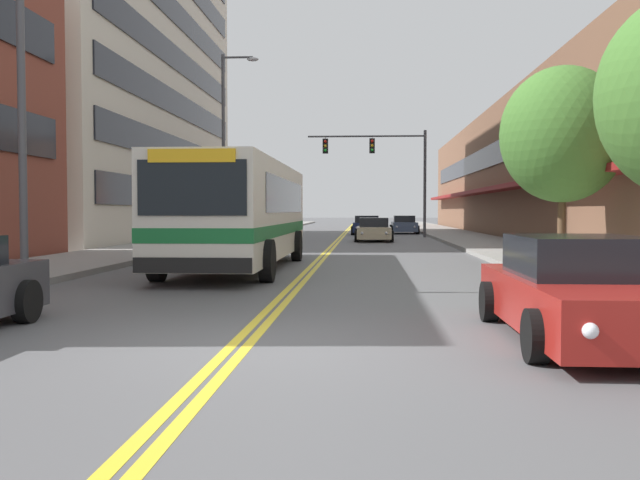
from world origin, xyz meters
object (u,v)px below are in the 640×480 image
city_bus (241,210)px  car_beige_moving_second (374,230)px  car_white_parked_left_near (244,233)px  street_lamp_left_near (34,68)px  traffic_signal_mast (384,160)px  car_navy_moving_lead (367,226)px  fire_hydrant (512,247)px  car_red_parked_right_foreground (581,292)px  street_lamp_left_far (227,135)px  street_tree_right_mid (563,135)px  car_slate_blue_parked_right_mid (404,225)px  car_black_parked_left_far (266,228)px

city_bus → car_beige_moving_second: (4.00, 18.47, -1.10)m
car_white_parked_left_near → street_lamp_left_near: street_lamp_left_near is taller
traffic_signal_mast → car_white_parked_left_near: bearing=-124.2°
car_navy_moving_lead → street_lamp_left_near: size_ratio=0.55×
car_navy_moving_lead → traffic_signal_mast: 6.43m
street_lamp_left_near → fire_hydrant: bearing=35.7°
car_white_parked_left_near → car_beige_moving_second: bearing=35.1°
city_bus → car_red_parked_right_foreground: city_bus is taller
car_white_parked_left_near → street_lamp_left_far: (-0.70, -0.35, 4.69)m
car_red_parked_right_foreground → car_beige_moving_second: size_ratio=1.13×
car_white_parked_left_near → car_red_parked_right_foreground: bearing=-70.7°
street_lamp_left_far → street_tree_right_mid: size_ratio=1.54×
city_bus → car_red_parked_right_foreground: 12.72m
car_white_parked_left_near → car_navy_moving_lead: size_ratio=1.18×
city_bus → car_slate_blue_parked_right_mid: size_ratio=2.67×
car_navy_moving_lead → city_bus: bearing=-97.1°
street_lamp_left_near → street_tree_right_mid: (12.57, 8.44, -0.50)m
car_red_parked_right_foreground → street_tree_right_mid: (3.22, 12.94, 3.37)m
car_beige_moving_second → street_lamp_left_far: street_lamp_left_far is taller
car_navy_moving_lead → street_lamp_left_near: (-6.62, -35.67, 3.88)m
car_slate_blue_parked_right_mid → traffic_signal_mast: 8.51m
car_slate_blue_parked_right_mid → street_lamp_left_near: size_ratio=0.57×
car_slate_blue_parked_right_mid → car_red_parked_right_foreground: bearing=-90.0°
car_white_parked_left_near → street_tree_right_mid: street_tree_right_mid is taller
car_white_parked_left_near → street_lamp_left_near: (-0.63, -20.46, 3.90)m
car_black_parked_left_far → street_lamp_left_far: street_lamp_left_far is taller
car_navy_moving_lead → fire_hydrant: 28.12m
car_beige_moving_second → traffic_signal_mast: traffic_signal_mast is taller
car_white_parked_left_near → street_lamp_left_near: 20.84m
car_red_parked_right_foreground → street_tree_right_mid: 13.75m
car_white_parked_left_near → car_black_parked_left_far: (0.03, 7.43, 0.03)m
car_red_parked_right_foreground → fire_hydrant: bearing=82.5°
car_black_parked_left_far → car_white_parked_left_near: bearing=-90.2°
car_white_parked_left_near → car_navy_moving_lead: bearing=68.5°
car_black_parked_left_far → street_lamp_left_near: 28.17m
car_white_parked_left_near → traffic_signal_mast: size_ratio=0.66×
city_bus → street_tree_right_mid: 10.04m
street_lamp_left_near → fire_hydrant: size_ratio=9.13×
city_bus → car_beige_moving_second: size_ratio=2.65×
car_white_parked_left_near → street_lamp_left_far: street_lamp_left_far is taller
car_navy_moving_lead → traffic_signal_mast: traffic_signal_mast is taller
street_tree_right_mid → city_bus: bearing=-168.4°
car_red_parked_right_foreground → car_navy_moving_lead: bearing=93.9°
car_white_parked_left_near → car_black_parked_left_far: 7.43m
fire_hydrant → car_white_parked_left_near: bearing=129.5°
car_red_parked_right_foreground → street_tree_right_mid: size_ratio=0.83×
car_white_parked_left_near → fire_hydrant: car_white_parked_left_near is taller
car_white_parked_left_near → car_navy_moving_lead: car_navy_moving_lead is taller
car_navy_moving_lead → street_lamp_left_far: street_lamp_left_far is taller
car_slate_blue_parked_right_mid → car_beige_moving_second: (-2.34, -13.20, -0.01)m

